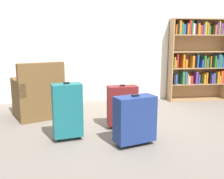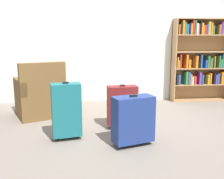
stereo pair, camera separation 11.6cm
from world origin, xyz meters
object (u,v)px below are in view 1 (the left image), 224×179
object	(u,v)px
bookshelf	(198,58)
mug	(70,111)
armchair	(38,97)
suitcase_teal	(67,110)
suitcase_dark_red	(122,105)
suitcase_navy_blue	(135,119)

from	to	relation	value
bookshelf	mug	distance (m)	2.81
armchair	suitcase_teal	xyz separation A→B (m)	(0.51, -1.07, 0.06)
bookshelf	armchair	size ratio (longest dim) A/B	1.79
suitcase_teal	suitcase_dark_red	distance (m)	0.83
armchair	suitcase_navy_blue	bearing A→B (deg)	-45.69
armchair	suitcase_dark_red	xyz separation A→B (m)	(1.26, -0.72, 0.01)
armchair	suitcase_dark_red	size ratio (longest dim) A/B	1.47
armchair	suitcase_dark_red	distance (m)	1.45
mug	suitcase_teal	distance (m)	1.18
bookshelf	suitcase_dark_red	world-z (taller)	bookshelf
bookshelf	suitcase_teal	distance (m)	3.22
suitcase_teal	suitcase_dark_red	xyz separation A→B (m)	(0.75, 0.35, -0.05)
suitcase_navy_blue	armchair	bearing A→B (deg)	134.31
armchair	suitcase_navy_blue	size ratio (longest dim) A/B	1.49
mug	suitcase_navy_blue	size ratio (longest dim) A/B	0.20
mug	bookshelf	bearing A→B (deg)	15.54
mug	suitcase_dark_red	xyz separation A→B (m)	(0.76, -0.79, 0.28)
armchair	suitcase_dark_red	world-z (taller)	armchair
bookshelf	suitcase_navy_blue	distance (m)	2.83
mug	suitcase_teal	bearing A→B (deg)	-89.42
suitcase_dark_red	armchair	bearing A→B (deg)	150.29
armchair	bookshelf	bearing A→B (deg)	14.37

